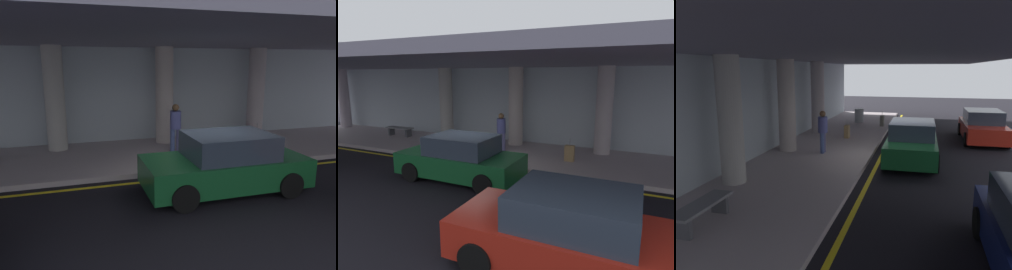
% 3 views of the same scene
% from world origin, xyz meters
% --- Properties ---
extents(ground_plane, '(60.00, 60.00, 0.00)m').
position_xyz_m(ground_plane, '(0.00, 0.00, 0.00)').
color(ground_plane, black).
extents(sidewalk, '(26.00, 4.20, 0.15)m').
position_xyz_m(sidewalk, '(0.00, 3.10, 0.07)').
color(sidewalk, '#B2A4A8').
rests_on(sidewalk, ground).
extents(lane_stripe_yellow, '(26.00, 0.14, 0.01)m').
position_xyz_m(lane_stripe_yellow, '(0.00, 0.67, 0.00)').
color(lane_stripe_yellow, yellow).
rests_on(lane_stripe_yellow, ground).
extents(support_column_far_left, '(0.68, 0.68, 3.65)m').
position_xyz_m(support_column_far_left, '(-12.00, 4.43, 1.97)').
color(support_column_far_left, '#B4A4AF').
rests_on(support_column_far_left, sidewalk).
extents(support_column_left_mid, '(0.68, 0.68, 3.65)m').
position_xyz_m(support_column_left_mid, '(-4.00, 4.43, 1.97)').
color(support_column_left_mid, '#ABA7A2').
rests_on(support_column_left_mid, sidewalk).
extents(support_column_center, '(0.68, 0.68, 3.65)m').
position_xyz_m(support_column_center, '(0.00, 4.43, 1.97)').
color(support_column_center, '#BAACA6').
rests_on(support_column_center, sidewalk).
extents(support_column_right_mid, '(0.68, 0.68, 3.65)m').
position_xyz_m(support_column_right_mid, '(4.00, 4.43, 1.97)').
color(support_column_right_mid, '#B1A4A8').
rests_on(support_column_right_mid, sidewalk).
extents(ceiling_overhang, '(28.00, 13.20, 0.30)m').
position_xyz_m(ceiling_overhang, '(0.00, 2.60, 3.95)').
color(ceiling_overhang, slate).
rests_on(ceiling_overhang, support_column_far_left).
extents(terminal_back_wall, '(26.00, 0.30, 3.80)m').
position_xyz_m(terminal_back_wall, '(0.00, 5.35, 1.90)').
color(terminal_back_wall, '#ADB7C1').
rests_on(terminal_back_wall, ground).
extents(car_red, '(4.10, 1.92, 1.50)m').
position_xyz_m(car_red, '(4.51, -3.69, 0.71)').
color(car_red, '#AF2317').
rests_on(car_red, ground).
extents(car_dark_green, '(4.10, 1.92, 1.50)m').
position_xyz_m(car_dark_green, '(0.16, -0.51, 0.71)').
color(car_dark_green, '#154F27').
rests_on(car_dark_green, ground).
extents(traveler_with_luggage, '(0.38, 0.38, 1.68)m').
position_xyz_m(traveler_with_luggage, '(-0.04, 2.93, 1.11)').
color(traveler_with_luggage, '#43548C').
rests_on(traveler_with_luggage, sidewalk).
extents(suitcase_upright_secondary, '(0.36, 0.22, 0.90)m').
position_xyz_m(suitcase_upright_secondary, '(3.03, 2.66, 0.46)').
color(suitcase_upright_secondary, '#99794D').
rests_on(suitcase_upright_secondary, sidewalk).
extents(bench_metal, '(1.60, 0.50, 0.48)m').
position_xyz_m(bench_metal, '(-6.58, 3.60, 0.50)').
color(bench_metal, slate).
rests_on(bench_metal, sidewalk).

